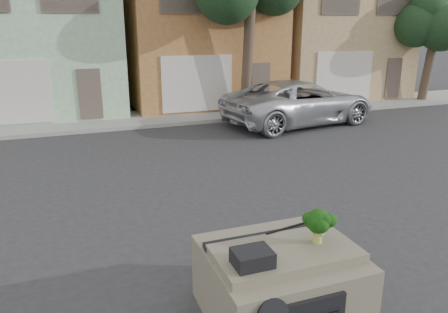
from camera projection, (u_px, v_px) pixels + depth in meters
ground_plane at (211, 226)px, 8.92m from camera, size 120.00×120.00×0.00m
sidewalk at (131, 120)px, 18.31m from camera, size 40.00×3.00×0.15m
townhouse_mint at (33, 27)px, 19.64m from camera, size 7.20×8.20×7.55m
townhouse_tan at (193, 27)px, 22.13m from camera, size 7.20×8.20×7.55m
townhouse_beige at (321, 26)px, 24.62m from camera, size 7.20×8.20×7.55m
silver_pickup at (299, 124)px, 17.93m from camera, size 6.82×3.97×1.79m
tree_near at (248, 16)px, 18.11m from camera, size 4.40×4.00×8.50m
tree_far at (431, 43)px, 21.81m from camera, size 3.20×3.00×6.00m
car_dashboard at (279, 280)px, 6.07m from camera, size 2.00×1.80×1.12m
instrument_hump at (252, 258)px, 5.37m from camera, size 0.48×0.38×0.20m
wiper_arm at (286, 228)px, 6.33m from camera, size 0.69×0.15×0.02m
broccoli at (318, 226)px, 5.88m from camera, size 0.56×0.56×0.50m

